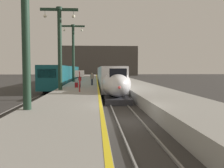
% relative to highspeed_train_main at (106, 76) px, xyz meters
% --- Properties ---
extents(ground_plane, '(260.00, 260.00, 0.00)m').
position_rel_highspeed_train_main_xyz_m(ground_plane, '(0.00, -33.42, -1.96)').
color(ground_plane, '#33302D').
extents(platform_left, '(4.80, 110.00, 1.05)m').
position_rel_highspeed_train_main_xyz_m(platform_left, '(-4.05, -8.67, -1.44)').
color(platform_left, gray).
rests_on(platform_left, ground).
extents(platform_right, '(4.80, 110.00, 1.05)m').
position_rel_highspeed_train_main_xyz_m(platform_right, '(4.05, -8.67, -1.44)').
color(platform_right, gray).
rests_on(platform_right, ground).
extents(platform_left_safety_stripe, '(0.20, 107.80, 0.01)m').
position_rel_highspeed_train_main_xyz_m(platform_left_safety_stripe, '(-1.77, -8.67, -0.91)').
color(platform_left_safety_stripe, yellow).
rests_on(platform_left_safety_stripe, platform_left).
extents(rail_main_left, '(0.08, 110.00, 0.12)m').
position_rel_highspeed_train_main_xyz_m(rail_main_left, '(-0.75, -5.92, -1.90)').
color(rail_main_left, slate).
rests_on(rail_main_left, ground).
extents(rail_main_right, '(0.08, 110.00, 0.12)m').
position_rel_highspeed_train_main_xyz_m(rail_main_right, '(0.75, -5.92, -1.90)').
color(rail_main_right, slate).
rests_on(rail_main_right, ground).
extents(rail_secondary_left, '(0.08, 110.00, 0.12)m').
position_rel_highspeed_train_main_xyz_m(rail_secondary_left, '(-8.85, -5.92, -1.90)').
color(rail_secondary_left, slate).
rests_on(rail_secondary_left, ground).
extents(rail_secondary_right, '(0.08, 110.00, 0.12)m').
position_rel_highspeed_train_main_xyz_m(rail_secondary_right, '(-7.35, -5.92, -1.90)').
color(rail_secondary_right, slate).
rests_on(rail_secondary_right, ground).
extents(highspeed_train_main, '(2.92, 55.80, 3.60)m').
position_rel_highspeed_train_main_xyz_m(highspeed_train_main, '(0.00, 0.00, 0.00)').
color(highspeed_train_main, silver).
rests_on(highspeed_train_main, ground).
extents(regional_train_adjacent, '(2.85, 36.60, 3.80)m').
position_rel_highspeed_train_main_xyz_m(regional_train_adjacent, '(-8.10, 0.36, 0.17)').
color(regional_train_adjacent, '#145660').
rests_on(regional_train_adjacent, ground).
extents(station_column_near, '(4.00, 0.68, 8.99)m').
position_rel_highspeed_train_main_xyz_m(station_column_near, '(-5.84, -34.80, 4.60)').
color(station_column_near, '#1E3828').
rests_on(station_column_near, platform_left).
extents(station_column_mid, '(4.00, 0.68, 8.81)m').
position_rel_highspeed_train_main_xyz_m(station_column_mid, '(-5.90, -21.79, 4.41)').
color(station_column_mid, '#1E3828').
rests_on(station_column_mid, platform_left).
extents(station_column_far, '(4.00, 0.68, 9.82)m').
position_rel_highspeed_train_main_xyz_m(station_column_far, '(-5.90, -5.48, 4.95)').
color(station_column_far, '#1E3828').
rests_on(station_column_far, platform_left).
extents(passenger_near_edge, '(0.39, 0.49, 1.69)m').
position_rel_highspeed_train_main_xyz_m(passenger_near_edge, '(-3.99, -18.65, 0.08)').
color(passenger_near_edge, '#23232D').
rests_on(passenger_near_edge, platform_left).
extents(passenger_mid_platform, '(0.51, 0.38, 1.69)m').
position_rel_highspeed_train_main_xyz_m(passenger_mid_platform, '(-2.57, -14.46, 0.08)').
color(passenger_mid_platform, '#23232D').
rests_on(passenger_mid_platform, platform_left).
extents(rolling_suitcase, '(0.40, 0.22, 0.98)m').
position_rel_highspeed_train_main_xyz_m(rolling_suitcase, '(-4.40, -18.64, -0.61)').
color(rolling_suitcase, maroon).
rests_on(rolling_suitcase, platform_left).
extents(departure_info_board, '(0.90, 0.10, 2.12)m').
position_rel_highspeed_train_main_xyz_m(departure_info_board, '(-3.64, -24.53, 0.59)').
color(departure_info_board, maroon).
rests_on(departure_info_board, platform_left).
extents(terminus_back_wall, '(36.00, 2.00, 14.00)m').
position_rel_highspeed_train_main_xyz_m(terminus_back_wall, '(0.00, 68.58, 5.04)').
color(terminus_back_wall, '#4C4742').
rests_on(terminus_back_wall, ground).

